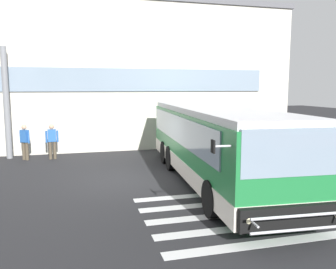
# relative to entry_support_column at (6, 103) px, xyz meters

# --- Properties ---
(ground_plane) EXTENTS (80.00, 90.00, 0.02)m
(ground_plane) POSITION_rel_entry_support_column_xyz_m (5.00, -5.40, -2.66)
(ground_plane) COLOR #232326
(ground_plane) RESTS_ON ground
(bay_paint_stripes) EXTENTS (4.40, 3.96, 0.01)m
(bay_paint_stripes) POSITION_rel_entry_support_column_xyz_m (7.00, -9.60, -2.65)
(bay_paint_stripes) COLOR silver
(bay_paint_stripes) RESTS_ON ground
(terminal_building) EXTENTS (22.95, 13.80, 8.25)m
(terminal_building) POSITION_rel_entry_support_column_xyz_m (4.31, 6.22, 1.46)
(terminal_building) COLOR beige
(terminal_building) RESTS_ON ground
(entry_support_column) EXTENTS (0.28, 0.28, 5.31)m
(entry_support_column) POSITION_rel_entry_support_column_xyz_m (0.00, 0.00, 0.00)
(entry_support_column) COLOR slate
(entry_support_column) RESTS_ON ground
(bus_main_foreground) EXTENTS (3.66, 11.02, 2.70)m
(bus_main_foreground) POSITION_rel_entry_support_column_xyz_m (7.98, -6.35, -1.32)
(bus_main_foreground) COLOR #1E7238
(bus_main_foreground) RESTS_ON ground
(passenger_near_column) EXTENTS (0.48, 0.41, 1.68)m
(passenger_near_column) POSITION_rel_entry_support_column_xyz_m (0.80, -0.58, -1.73)
(passenger_near_column) COLOR #4C4233
(passenger_near_column) RESTS_ON ground
(passenger_by_doorway) EXTENTS (0.59, 0.25, 1.68)m
(passenger_by_doorway) POSITION_rel_entry_support_column_xyz_m (2.03, -0.72, -1.73)
(passenger_by_doorway) COLOR #4C4233
(passenger_by_doorway) RESTS_ON ground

